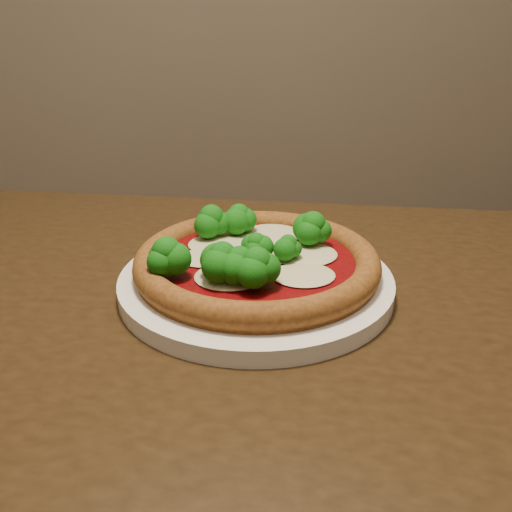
{
  "coord_description": "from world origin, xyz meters",
  "views": [
    {
      "loc": [
        -0.22,
        -0.34,
        1.03
      ],
      "look_at": [
        -0.17,
        0.21,
        0.79
      ],
      "focal_mm": 40.0,
      "sensor_mm": 36.0,
      "label": 1
    }
  ],
  "objects": [
    {
      "name": "pizza",
      "position": [
        -0.17,
        0.21,
        0.78
      ],
      "size": [
        0.26,
        0.26,
        0.06
      ],
      "rotation": [
        0.0,
        0.0,
        -0.12
      ],
      "color": "brown",
      "rests_on": "plate"
    },
    {
      "name": "dining_table",
      "position": [
        -0.21,
        0.16,
        0.64
      ],
      "size": [
        1.19,
        0.92,
        0.75
      ],
      "rotation": [
        0.0,
        0.0,
        -0.21
      ],
      "color": "black",
      "rests_on": "floor"
    },
    {
      "name": "plate",
      "position": [
        -0.17,
        0.21,
        0.76
      ],
      "size": [
        0.29,
        0.29,
        0.02
      ],
      "primitive_type": "cylinder",
      "color": "silver",
      "rests_on": "dining_table"
    }
  ]
}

